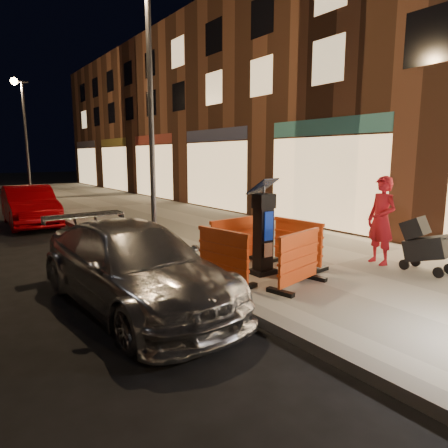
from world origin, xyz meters
TOP-DOWN VIEW (x-y plane):
  - ground_plane at (0.00, 0.00)m, footprint 120.00×120.00m
  - sidewalk at (3.00, 0.00)m, footprint 6.00×60.00m
  - kerb at (0.00, 0.00)m, footprint 0.30×60.00m
  - parking_kiosk at (1.29, 0.38)m, footprint 0.62×0.62m
  - barrier_front at (1.29, -0.57)m, footprint 1.34×0.77m
  - barrier_back at (1.29, 1.33)m, footprint 1.29×0.61m
  - barrier_kerbside at (0.34, 0.38)m, footprint 0.72×1.32m
  - barrier_bldgside at (2.24, 0.38)m, footprint 0.63×1.30m
  - car_silver at (-1.25, 0.63)m, footprint 2.16×4.71m
  - car_red at (-1.19, 9.91)m, footprint 1.65×4.30m
  - man at (3.82, -0.49)m, footprint 0.57×0.76m
  - stroller at (4.02, -1.39)m, footprint 0.67×0.92m
  - street_lamp_mid at (0.25, 3.00)m, footprint 0.12×0.12m
  - street_lamp_far at (0.25, 18.00)m, footprint 0.12×0.12m

SIDE VIEW (x-z plane):
  - ground_plane at x=0.00m, z-range 0.00..0.00m
  - car_silver at x=-1.25m, z-range -0.67..0.67m
  - car_red at x=-1.19m, z-range -0.70..0.70m
  - sidewalk at x=3.00m, z-range 0.00..0.15m
  - kerb at x=0.00m, z-range 0.00..0.15m
  - barrier_front at x=1.29m, z-range 0.15..1.13m
  - barrier_back at x=1.29m, z-range 0.15..1.13m
  - barrier_kerbside at x=0.34m, z-range 0.15..1.13m
  - barrier_bldgside at x=2.24m, z-range 0.15..1.13m
  - stroller at x=4.02m, z-range 0.15..1.21m
  - parking_kiosk at x=1.29m, z-range 0.15..1.90m
  - man at x=3.82m, z-range 0.15..2.02m
  - street_lamp_mid at x=0.25m, z-range 0.15..6.15m
  - street_lamp_far at x=0.25m, z-range 0.15..6.15m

